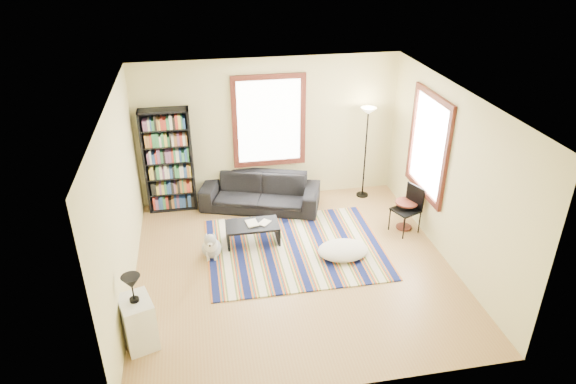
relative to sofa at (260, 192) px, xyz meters
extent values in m
cube|color=#9F7C49|center=(0.25, -2.05, -0.38)|extent=(5.00, 5.00, 0.10)
cube|color=white|center=(0.25, -2.05, 2.52)|extent=(5.00, 5.00, 0.10)
cube|color=#CEC58B|center=(0.25, 0.50, 1.07)|extent=(5.00, 0.10, 2.80)
cube|color=#CEC58B|center=(0.25, -4.60, 1.07)|extent=(5.00, 0.10, 2.80)
cube|color=#CEC58B|center=(-2.30, -2.05, 1.07)|extent=(0.10, 5.00, 2.80)
cube|color=#CEC58B|center=(2.80, -2.05, 1.07)|extent=(0.10, 5.00, 2.80)
cube|color=white|center=(0.25, 0.42, 1.27)|extent=(1.20, 0.06, 1.60)
cube|color=white|center=(2.72, -1.25, 1.27)|extent=(0.06, 1.20, 1.60)
cube|color=#0D1545|center=(0.37, -1.56, -0.32)|extent=(2.95, 2.36, 0.02)
imported|color=black|center=(0.00, 0.00, 0.00)|extent=(2.40, 1.55, 0.65)
cube|color=black|center=(-1.67, 0.27, 0.67)|extent=(0.90, 0.30, 2.00)
cube|color=black|center=(-0.30, -1.22, -0.15)|extent=(0.92, 0.54, 0.36)
imported|color=beige|center=(-0.40, -1.22, 0.05)|extent=(0.28, 0.23, 0.02)
imported|color=beige|center=(-0.15, -1.17, 0.04)|extent=(0.26, 0.26, 0.02)
ellipsoid|color=beige|center=(1.12, -1.90, -0.22)|extent=(0.93, 0.74, 0.21)
cylinder|color=#4E1C13|center=(2.45, -1.25, -0.06)|extent=(0.52, 0.52, 0.54)
cube|color=black|center=(2.40, -1.35, 0.10)|extent=(0.54, 0.53, 0.86)
cube|color=white|center=(-2.05, -3.36, 0.02)|extent=(0.52, 0.59, 0.70)
camera|label=1|loc=(-1.07, -8.70, 4.57)|focal=32.00mm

